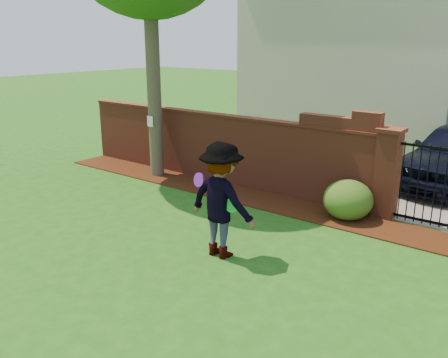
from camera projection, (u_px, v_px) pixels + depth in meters
The scene contains 11 objects.
ground at pixel (166, 253), 8.26m from camera, with size 80.00×80.00×0.01m, color #215615.
mulch_bed at pixel (235, 194), 11.35m from camera, with size 11.10×1.08×0.03m, color #331609.
brick_wall at pixel (217, 146), 12.21m from camera, with size 8.70×0.31×2.16m.
pillar_left at pixel (387, 173), 9.63m from camera, with size 0.50×0.50×1.88m.
iron_gate at pixel (444, 188), 9.02m from camera, with size 1.78×0.03×1.60m.
house at pixel (434, 51), 15.90m from camera, with size 12.40×6.40×6.30m.
paper_notice at pixel (150, 121), 12.37m from camera, with size 0.20×0.01×0.28m, color white.
shrub_left at pixel (348, 200), 9.70m from camera, with size 1.01×1.01×0.83m, color #265318.
man at pixel (220, 201), 7.88m from camera, with size 1.28×0.74×1.98m, color gray.
frisbee_purple at pixel (199, 180), 7.91m from camera, with size 0.24×0.24×0.02m, color purple.
frisbee_green at pixel (232, 205), 7.70m from camera, with size 0.25×0.25×0.02m, color green.
Camera 1 is at (5.39, -5.38, 3.59)m, focal length 38.09 mm.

